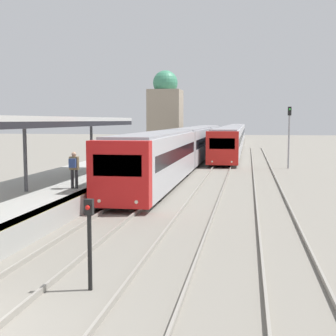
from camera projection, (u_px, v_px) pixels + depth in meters
name	position (u px, v px, depth m)	size (l,w,h in m)	color
platform_canopy	(25.00, 120.00, 20.00)	(4.00, 21.70, 3.24)	beige
person_on_platform	(74.00, 167.00, 21.08)	(0.40, 0.40, 1.66)	#2D2D33
train_near	(190.00, 143.00, 43.51)	(2.68, 49.37, 3.21)	red
train_far	(234.00, 135.00, 68.74)	(2.68, 62.79, 3.16)	red
signal_post_near	(89.00, 235.00, 10.74)	(0.20, 0.21, 2.14)	black
signal_mast_far	(289.00, 130.00, 37.83)	(0.28, 0.29, 5.02)	gray
distant_domed_building	(165.00, 112.00, 66.44)	(4.56, 4.56, 10.93)	gray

